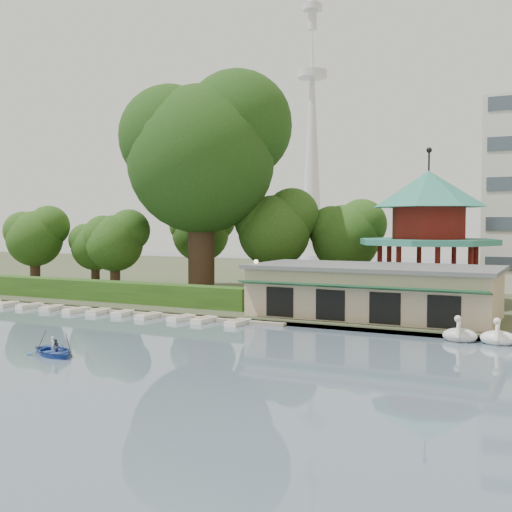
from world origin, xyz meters
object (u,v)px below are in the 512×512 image
Objects in this scene: boathouse at (373,290)px; big_tree at (204,148)px; pavilion at (428,223)px; dock at (105,310)px; rowboat_with_passengers at (54,347)px.

boathouse is 23.37m from big_tree.
boathouse is at bearing -101.28° from pavilion.
pavilion reaches higher than dock.
dock is 18.60m from big_tree.
boathouse reaches higher than dock.
pavilion is 22.36m from big_tree.
pavilion is at bearing 10.26° from big_tree.
dock is 29.14m from pavilion.
rowboat_with_passengers is at bearing -115.57° from pavilion.
pavilion reaches higher than rowboat_with_passengers.
big_tree reaches higher than pavilion.
pavilion is at bearing 78.72° from boathouse.
rowboat_with_passengers is (-14.56, -30.43, -6.99)m from pavilion.
pavilion is (24.00, 14.80, 7.36)m from dock.
boathouse is 1.38× the size of pavilion.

